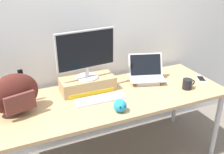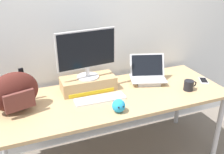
% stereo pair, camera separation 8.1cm
% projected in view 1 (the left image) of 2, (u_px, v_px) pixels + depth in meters
% --- Properties ---
extents(back_wall, '(7.00, 0.10, 2.60)m').
position_uv_depth(back_wall, '(92.00, 22.00, 2.44)').
color(back_wall, silver).
rests_on(back_wall, ground).
extents(desk, '(2.09, 0.78, 0.74)m').
position_uv_depth(desk, '(112.00, 101.00, 2.28)').
color(desk, tan).
rests_on(desk, ground).
extents(toner_box_yellow, '(0.49, 0.23, 0.13)m').
position_uv_depth(toner_box_yellow, '(88.00, 84.00, 2.33)').
color(toner_box_yellow, tan).
rests_on(toner_box_yellow, desk).
extents(desktop_monitor, '(0.55, 0.20, 0.44)m').
position_uv_depth(desktop_monitor, '(86.00, 53.00, 2.20)').
color(desktop_monitor, silver).
rests_on(desktop_monitor, toner_box_yellow).
extents(open_laptop, '(0.39, 0.32, 0.26)m').
position_uv_depth(open_laptop, '(146.00, 76.00, 2.51)').
color(open_laptop, '#ADADB2').
rests_on(open_laptop, desk).
extents(external_keyboard, '(0.44, 0.14, 0.02)m').
position_uv_depth(external_keyboard, '(101.00, 99.00, 2.17)').
color(external_keyboard, white).
rests_on(external_keyboard, desk).
extents(messenger_backpack, '(0.42, 0.30, 0.32)m').
position_uv_depth(messenger_backpack, '(14.00, 94.00, 1.95)').
color(messenger_backpack, '#4C1E19').
rests_on(messenger_backpack, desk).
extents(coffee_mug, '(0.13, 0.09, 0.10)m').
position_uv_depth(coffee_mug, '(187.00, 84.00, 2.36)').
color(coffee_mug, black).
rests_on(coffee_mug, desk).
extents(cell_phone, '(0.13, 0.16, 0.01)m').
position_uv_depth(cell_phone, '(201.00, 79.00, 2.57)').
color(cell_phone, silver).
rests_on(cell_phone, desk).
extents(plush_toy, '(0.11, 0.11, 0.11)m').
position_uv_depth(plush_toy, '(120.00, 106.00, 1.99)').
color(plush_toy, '#2393CC').
rests_on(plush_toy, desk).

